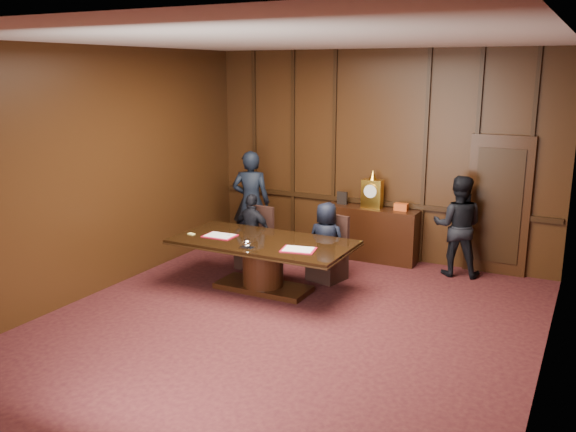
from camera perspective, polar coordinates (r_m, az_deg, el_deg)
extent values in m
plane|color=black|center=(7.78, -0.62, -10.48)|extent=(7.00, 7.00, 0.00)
plane|color=silver|center=(7.11, -0.69, 16.22)|extent=(7.00, 7.00, 0.00)
cube|color=black|center=(10.43, 8.44, 5.59)|extent=(6.00, 0.04, 3.50)
cube|color=black|center=(4.57, -21.82, -5.59)|extent=(6.00, 0.04, 3.50)
cube|color=black|center=(9.03, -17.76, 3.87)|extent=(0.04, 7.00, 3.50)
cube|color=black|center=(6.44, 23.63, -0.34)|extent=(0.04, 7.00, 3.50)
cube|color=black|center=(10.54, 8.24, 1.26)|extent=(5.90, 0.05, 0.08)
cube|color=black|center=(10.04, 19.08, 0.92)|extent=(0.95, 0.06, 2.20)
sphere|color=gold|center=(10.04, 16.92, 0.78)|extent=(0.08, 0.08, 0.08)
cube|color=black|center=(10.46, 7.77, -1.63)|extent=(1.60, 0.45, 0.90)
cube|color=black|center=(10.82, 4.20, -3.34)|extent=(0.12, 0.40, 0.06)
cube|color=black|center=(10.38, 11.34, -4.32)|extent=(0.12, 0.40, 0.06)
cube|color=gold|center=(10.30, 7.89, 2.08)|extent=(0.34, 0.18, 0.48)
cylinder|color=white|center=(10.20, 7.71, 2.31)|extent=(0.22, 0.03, 0.22)
cone|color=gold|center=(10.25, 7.95, 3.83)|extent=(0.14, 0.14, 0.16)
cube|color=black|center=(10.54, 5.09, 1.69)|extent=(0.18, 0.04, 0.22)
cube|color=#D14B18|center=(10.21, 10.54, 0.83)|extent=(0.22, 0.12, 0.12)
cube|color=black|center=(9.06, -2.33, -6.67)|extent=(1.40, 0.60, 0.08)
cylinder|color=black|center=(8.94, -2.35, -4.56)|extent=(0.60, 0.60, 0.62)
cube|color=black|center=(8.85, -2.37, -2.59)|extent=(2.62, 1.32, 0.02)
cube|color=black|center=(8.84, -2.37, -2.47)|extent=(2.60, 1.30, 0.06)
cube|color=#B4102D|center=(9.09, -6.39, -1.86)|extent=(0.47, 0.34, 0.01)
cube|color=white|center=(9.09, -6.39, -1.80)|extent=(0.41, 0.29, 0.01)
cube|color=#B4102D|center=(8.35, 0.98, -3.17)|extent=(0.52, 0.42, 0.01)
cube|color=white|center=(8.35, 0.98, -3.11)|extent=(0.45, 0.36, 0.01)
cube|color=white|center=(8.46, -3.88, -2.98)|extent=(0.20, 0.14, 0.01)
ellipsoid|color=white|center=(8.44, -3.89, -2.60)|extent=(0.13, 0.13, 0.10)
cube|color=#FEEF7C|center=(9.25, -9.04, -1.66)|extent=(0.11, 0.09, 0.01)
cube|color=black|center=(10.00, -3.17, -3.55)|extent=(0.51, 0.51, 0.46)
cube|color=black|center=(10.04, -2.54, -0.57)|extent=(0.48, 0.09, 0.55)
cylinder|color=black|center=(9.97, -4.74, -4.32)|extent=(0.04, 0.04, 0.23)
cylinder|color=black|center=(10.11, -1.61, -4.03)|extent=(0.04, 0.04, 0.23)
cube|color=black|center=(9.44, 3.67, -4.62)|extent=(0.58, 0.58, 0.46)
cube|color=black|center=(9.46, 4.48, -1.49)|extent=(0.48, 0.17, 0.55)
cylinder|color=black|center=(9.38, 2.04, -5.45)|extent=(0.04, 0.04, 0.23)
cylinder|color=black|center=(9.58, 5.25, -5.10)|extent=(0.04, 0.04, 0.23)
imported|color=black|center=(9.85, -3.35, -1.48)|extent=(0.75, 0.37, 1.23)
imported|color=black|center=(9.28, 3.58, -2.44)|extent=(0.62, 0.41, 1.23)
imported|color=black|center=(10.68, -3.48, 1.30)|extent=(0.77, 0.63, 1.81)
imported|color=black|center=(9.85, 15.60, -0.90)|extent=(0.86, 0.72, 1.59)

